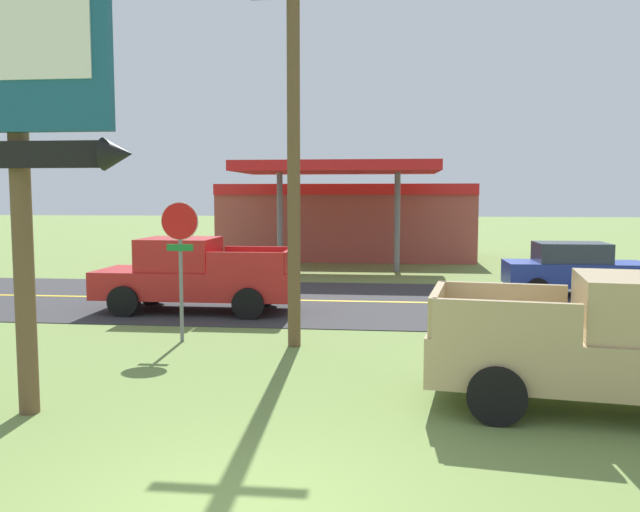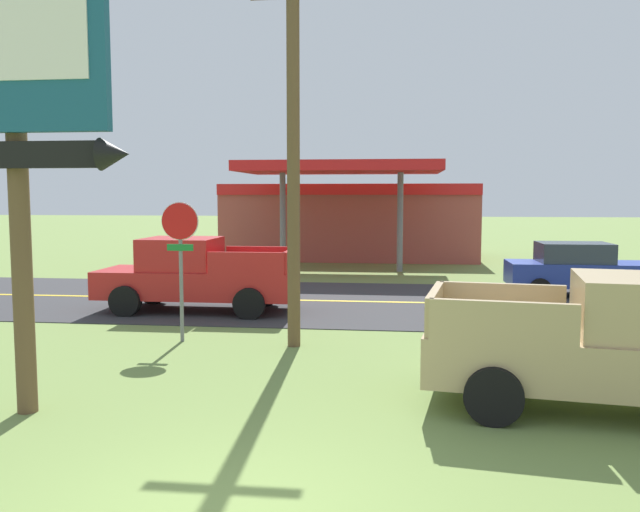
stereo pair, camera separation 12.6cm
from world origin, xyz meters
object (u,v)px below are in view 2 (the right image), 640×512
stop_sign (180,246)px  pickup_red_on_road (196,275)px  gas_station (351,218)px  motel_sign (14,108)px  car_blue_mid_lane (577,269)px  utility_pole (293,127)px  pickup_tan_parked_on_lawn (617,346)px

stop_sign → pickup_red_on_road: 3.80m
stop_sign → pickup_red_on_road: stop_sign is taller
gas_station → motel_sign: bearing=-96.8°
gas_station → car_blue_mid_lane: bearing=-55.9°
stop_sign → car_blue_mid_lane: stop_sign is taller
utility_pole → pickup_tan_parked_on_lawn: 7.19m
motel_sign → utility_pole: 5.57m
pickup_tan_parked_on_lawn → car_blue_mid_lane: 11.47m
car_blue_mid_lane → utility_pole: bearing=-134.5°
motel_sign → stop_sign: size_ratio=2.11×
stop_sign → utility_pole: utility_pole is taller
motel_sign → pickup_red_on_road: 8.97m
stop_sign → pickup_tan_parked_on_lawn: (7.63, -3.66, -1.06)m
motel_sign → gas_station: size_ratio=0.52×
pickup_tan_parked_on_lawn → car_blue_mid_lane: bearing=78.2°
stop_sign → pickup_tan_parked_on_lawn: bearing=-25.7°
stop_sign → pickup_red_on_road: size_ratio=0.57×
stop_sign → gas_station: (2.19, 19.07, -0.08)m
stop_sign → pickup_tan_parked_on_lawn: size_ratio=0.54×
stop_sign → utility_pole: size_ratio=0.36×
utility_pole → gas_station: utility_pole is taller
utility_pole → pickup_red_on_road: size_ratio=1.59×
utility_pole → motel_sign: bearing=-123.4°
pickup_tan_parked_on_lawn → gas_station: bearing=103.5°
gas_station → pickup_tan_parked_on_lawn: size_ratio=2.21×
motel_sign → car_blue_mid_lane: size_ratio=1.48×
pickup_tan_parked_on_lawn → car_blue_mid_lane: (2.35, 11.22, -0.13)m
utility_pole → pickup_red_on_road: 6.02m
motel_sign → gas_station: 24.13m
gas_station → car_blue_mid_lane: gas_station is taller
stop_sign → utility_pole: 3.42m
stop_sign → car_blue_mid_lane: 12.58m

